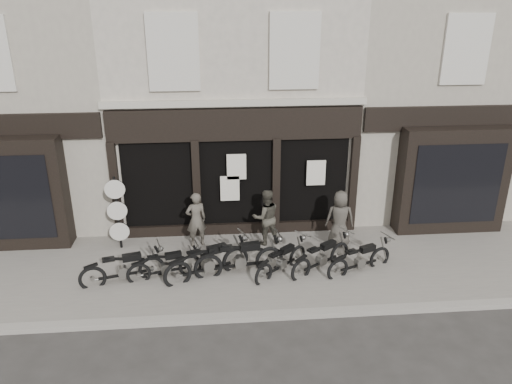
{
  "coord_description": "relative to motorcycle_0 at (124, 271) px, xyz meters",
  "views": [
    {
      "loc": [
        -0.59,
        -10.6,
        6.82
      ],
      "look_at": [
        0.45,
        1.6,
        1.94
      ],
      "focal_mm": 35.0,
      "sensor_mm": 36.0,
      "label": 1
    }
  ],
  "objects": [
    {
      "name": "man_right",
      "position": [
        5.81,
        1.47,
        0.53
      ],
      "size": [
        0.87,
        0.63,
        1.63
      ],
      "primitive_type": "imported",
      "rotation": [
        0.0,
        0.0,
        2.99
      ],
      "color": "#403B35",
      "rests_on": "pavement"
    },
    {
      "name": "central_building",
      "position": [
        2.96,
        5.51,
        3.68
      ],
      "size": [
        7.3,
        6.22,
        8.34
      ],
      "color": "#BFB4A4",
      "rests_on": "ground"
    },
    {
      "name": "man_centre",
      "position": [
        3.74,
        1.74,
        0.53
      ],
      "size": [
        0.9,
        0.76,
        1.63
      ],
      "primitive_type": "imported",
      "rotation": [
        0.0,
        0.0,
        3.33
      ],
      "color": "#3F3C33",
      "rests_on": "pavement"
    },
    {
      "name": "pavement",
      "position": [
        2.96,
        0.46,
        -0.34
      ],
      "size": [
        30.0,
        4.2,
        0.12
      ],
      "primitive_type": "cube",
      "color": "slate",
      "rests_on": "ground_plane"
    },
    {
      "name": "motorcycle_3",
      "position": [
        2.92,
        0.17,
        0.05
      ],
      "size": [
        2.34,
        0.75,
        1.13
      ],
      "rotation": [
        0.0,
        0.0,
        0.17
      ],
      "color": "black",
      "rests_on": "ground"
    },
    {
      "name": "kerb",
      "position": [
        2.96,
        -1.69,
        -0.34
      ],
      "size": [
        30.0,
        0.25,
        0.13
      ],
      "primitive_type": "cube",
      "color": "gray",
      "rests_on": "ground_plane"
    },
    {
      "name": "man_left",
      "position": [
        1.77,
        1.76,
        0.52
      ],
      "size": [
        0.67,
        0.54,
        1.61
      ],
      "primitive_type": "imported",
      "rotation": [
        0.0,
        0.0,
        3.43
      ],
      "color": "#4C473E",
      "rests_on": "pavement"
    },
    {
      "name": "motorcycle_2",
      "position": [
        2.1,
        0.07,
        0.04
      ],
      "size": [
        2.18,
        1.21,
        1.11
      ],
      "rotation": [
        0.0,
        0.0,
        0.41
      ],
      "color": "black",
      "rests_on": "ground"
    },
    {
      "name": "advert_sign_post",
      "position": [
        -0.37,
        1.79,
        0.69
      ],
      "size": [
        0.55,
        0.35,
        2.25
      ],
      "rotation": [
        0.0,
        0.0,
        0.11
      ],
      "color": "black",
      "rests_on": "ground"
    },
    {
      "name": "ground_plane",
      "position": [
        2.96,
        -0.44,
        -0.4
      ],
      "size": [
        90.0,
        90.0,
        0.0
      ],
      "primitive_type": "plane",
      "color": "#2D2B28",
      "rests_on": "ground"
    },
    {
      "name": "motorcycle_1",
      "position": [
        1.03,
        0.14,
        -0.04
      ],
      "size": [
        1.88,
        0.74,
        0.92
      ],
      "rotation": [
        0.0,
        0.0,
        0.25
      ],
      "color": "black",
      "rests_on": "ground"
    },
    {
      "name": "motorcycle_4",
      "position": [
        3.99,
        0.12,
        -0.04
      ],
      "size": [
        1.58,
        1.44,
        0.92
      ],
      "rotation": [
        0.0,
        0.0,
        0.72
      ],
      "color": "black",
      "rests_on": "ground"
    },
    {
      "name": "motorcycle_0",
      "position": [
        0.0,
        0.0,
        0.0
      ],
      "size": [
        2.07,
        0.85,
        1.01
      ],
      "rotation": [
        0.0,
        0.0,
        0.26
      ],
      "color": "black",
      "rests_on": "ground"
    },
    {
      "name": "motorcycle_6",
      "position": [
        6.01,
        -0.0,
        -0.02
      ],
      "size": [
        1.87,
        1.01,
        0.95
      ],
      "rotation": [
        0.0,
        0.0,
        0.39
      ],
      "color": "black",
      "rests_on": "ground"
    },
    {
      "name": "neighbour_left",
      "position": [
        -3.39,
        5.46,
        3.64
      ],
      "size": [
        5.6,
        6.73,
        8.34
      ],
      "color": "#9F9786",
      "rests_on": "ground"
    },
    {
      "name": "neighbour_right",
      "position": [
        9.31,
        5.46,
        3.64
      ],
      "size": [
        5.6,
        6.73,
        8.34
      ],
      "color": "#9F9786",
      "rests_on": "ground"
    },
    {
      "name": "motorcycle_5",
      "position": [
        5.04,
        0.18,
        -0.01
      ],
      "size": [
        1.82,
        1.35,
        0.99
      ],
      "rotation": [
        0.0,
        0.0,
        0.58
      ],
      "color": "black",
      "rests_on": "ground"
    }
  ]
}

